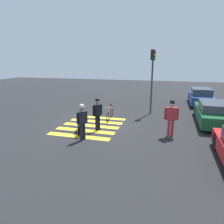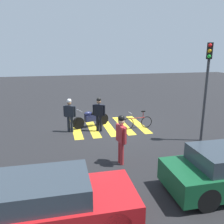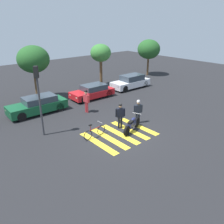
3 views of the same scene
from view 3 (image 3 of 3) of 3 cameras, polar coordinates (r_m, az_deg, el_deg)
ground_plane at (r=15.15m, az=1.95°, el=-5.51°), size 60.00×60.00×0.00m
police_motorcycle at (r=15.41m, az=5.01°, el=-3.15°), size 2.14×0.94×1.05m
leaning_bicycle at (r=14.65m, az=-4.36°, el=-5.00°), size 1.74×0.46×0.98m
officer_on_foot at (r=15.53m, az=2.06°, el=-0.43°), size 0.62×0.41×1.84m
officer_by_motorcycle at (r=16.37m, az=6.50°, el=0.53°), size 0.62×0.38×1.79m
pedestrian_bystander at (r=18.29m, az=-6.43°, el=3.18°), size 0.28×0.70×1.91m
crosswalk_stripes at (r=15.15m, az=1.96°, el=-5.50°), size 4.05×3.43×0.01m
car_green_compact at (r=19.18m, az=-17.97°, el=1.66°), size 4.62×1.79×1.36m
car_red_convertible at (r=21.93m, az=-4.86°, el=5.11°), size 4.20×1.86×1.27m
car_white_van at (r=25.21m, az=4.74°, el=7.52°), size 4.51×1.83×1.42m
traffic_light_pole at (r=14.59m, az=-17.86°, el=5.05°), size 0.34×0.35×4.50m
street_tree_mid at (r=21.83m, az=-19.02°, el=12.25°), size 2.81×2.81×4.94m
street_tree_far at (r=25.61m, az=-2.84°, el=14.38°), size 2.23×2.23×4.57m
street_tree_end at (r=31.09m, az=9.15°, el=15.17°), size 2.91×2.91×4.62m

